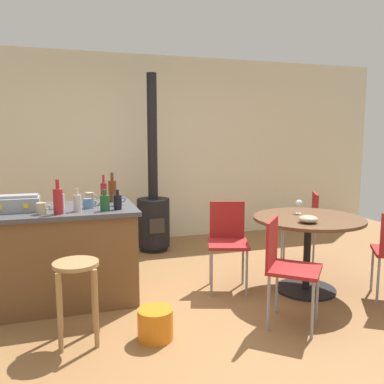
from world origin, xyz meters
TOP-DOWN VIEW (x-y plane):
  - ground_plane at (0.00, 0.00)m, footprint 8.80×8.80m
  - back_wall at (0.00, 2.65)m, footprint 8.00×0.10m
  - kitchen_island at (-1.07, 0.59)m, footprint 1.41×0.84m
  - wooden_stool at (-0.95, -0.27)m, footprint 0.34×0.34m
  - dining_table at (1.28, 0.10)m, footprint 1.08×1.08m
  - folding_chair_near at (0.70, -0.48)m, footprint 0.56×0.56m
  - folding_chair_left at (1.73, 0.86)m, footprint 0.53×0.53m
  - folding_chair_right at (0.55, 0.42)m, footprint 0.51×0.51m
  - wood_stove at (0.12, 1.99)m, footprint 0.44×0.45m
  - toolbox at (-1.44, 0.55)m, footprint 0.42×0.24m
  - bottle_0 at (-0.67, 0.34)m, footprint 0.08×0.08m
  - bottle_1 at (-0.55, 0.83)m, footprint 0.08×0.08m
  - bottle_2 at (-0.64, 0.69)m, footprint 0.06×0.06m
  - bottle_3 at (-0.90, 0.39)m, footprint 0.07×0.07m
  - bottle_4 at (-1.05, 0.58)m, footprint 0.07×0.07m
  - bottle_5 at (-0.55, 0.37)m, footprint 0.07×0.07m
  - bottle_6 at (-1.06, 0.31)m, footprint 0.08×0.08m
  - cup_0 at (-0.77, 0.79)m, footprint 0.12×0.09m
  - cup_1 at (-1.20, 0.34)m, footprint 0.12×0.08m
  - cup_2 at (-0.81, 0.51)m, footprint 0.12×0.09m
  - cup_3 at (-0.52, 0.58)m, footprint 0.12×0.08m
  - wine_glass at (1.29, 0.29)m, footprint 0.07×0.07m
  - serving_bowl at (1.13, -0.12)m, footprint 0.18×0.18m
  - plastic_bucket at (-0.38, -0.40)m, footprint 0.27×0.27m

SIDE VIEW (x-z plane):
  - ground_plane at x=0.00m, z-range 0.00..0.00m
  - plastic_bucket at x=-0.38m, z-range 0.00..0.24m
  - kitchen_island at x=-1.07m, z-range 0.00..0.89m
  - wooden_stool at x=-0.95m, z-range 0.15..0.78m
  - folding_chair_left at x=1.73m, z-range 0.08..0.96m
  - folding_chair_near at x=0.70m, z-range 0.09..0.96m
  - folding_chair_right at x=0.55m, z-range 0.09..0.97m
  - wood_stove at x=0.12m, z-range -0.62..1.74m
  - dining_table at x=1.28m, z-range 0.20..0.96m
  - serving_bowl at x=1.13m, z-range 0.76..0.83m
  - wine_glass at x=1.29m, z-range 0.79..0.93m
  - cup_2 at x=-0.81m, z-range 0.89..0.98m
  - cup_3 at x=-0.52m, z-range 0.89..0.99m
  - cup_1 at x=-1.20m, z-range 0.89..0.99m
  - cup_0 at x=-0.77m, z-range 0.89..1.00m
  - toolbox at x=-1.44m, z-range 0.88..1.03m
  - bottle_5 at x=-0.55m, z-range 0.87..1.05m
  - bottle_4 at x=-1.05m, z-range 0.87..1.05m
  - bottle_0 at x=-0.67m, z-range 0.87..1.06m
  - bottle_3 at x=-0.90m, z-range 0.87..1.07m
  - bottle_2 at x=-0.64m, z-range 0.86..1.15m
  - bottle_1 at x=-0.55m, z-range 0.86..1.15m
  - bottle_6 at x=-1.06m, z-range 0.85..1.15m
  - back_wall at x=0.00m, z-range 0.00..2.70m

